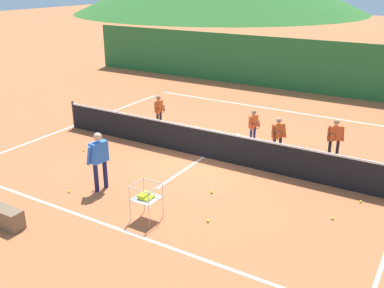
{
  "coord_description": "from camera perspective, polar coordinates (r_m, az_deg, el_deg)",
  "views": [
    {
      "loc": [
        6.46,
        -11.41,
        5.47
      ],
      "look_at": [
        0.34,
        -1.28,
        0.94
      ],
      "focal_mm": 41.23,
      "sensor_mm": 36.0,
      "label": 1
    }
  ],
  "objects": [
    {
      "name": "tennis_ball_0",
      "position": [
        12.22,
        20.99,
        -6.97
      ],
      "size": [
        0.07,
        0.07,
        0.07
      ],
      "primitive_type": "sphere",
      "color": "yellow",
      "rests_on": "ground"
    },
    {
      "name": "line_baseline_far",
      "position": [
        19.65,
        10.73,
        4.42
      ],
      "size": [
        11.81,
        0.08,
        0.01
      ],
      "primitive_type": "cube",
      "color": "white",
      "rests_on": "ground"
    },
    {
      "name": "student_1",
      "position": [
        15.24,
        7.96,
        2.62
      ],
      "size": [
        0.41,
        0.63,
        1.21
      ],
      "color": "navy",
      "rests_on": "ground"
    },
    {
      "name": "student_2",
      "position": [
        14.27,
        11.07,
        1.37
      ],
      "size": [
        0.43,
        0.71,
        1.3
      ],
      "color": "black",
      "rests_on": "ground"
    },
    {
      "name": "ball_cart",
      "position": [
        10.52,
        -6.02,
        -6.77
      ],
      "size": [
        0.58,
        0.58,
        0.9
      ],
      "color": "#B7B7BC",
      "rests_on": "ground"
    },
    {
      "name": "line_service_center",
      "position": [
        14.2,
        1.52,
        -1.69
      ],
      "size": [
        0.08,
        5.23,
        0.01
      ],
      "primitive_type": "cube",
      "color": "white",
      "rests_on": "ground"
    },
    {
      "name": "instructor",
      "position": [
        11.99,
        -11.93,
        -1.5
      ],
      "size": [
        0.44,
        0.79,
        1.64
      ],
      "color": "#191E4C",
      "rests_on": "ground"
    },
    {
      "name": "tennis_ball_4",
      "position": [
        15.1,
        -13.85,
        -0.78
      ],
      "size": [
        0.07,
        0.07,
        0.07
      ],
      "primitive_type": "sphere",
      "color": "yellow",
      "rests_on": "ground"
    },
    {
      "name": "line_sideline_west",
      "position": [
        17.69,
        -15.33,
        2.18
      ],
      "size": [
        0.08,
        11.1,
        0.01
      ],
      "primitive_type": "cube",
      "color": "white",
      "rests_on": "ground"
    },
    {
      "name": "tennis_ball_5",
      "position": [
        11.9,
        2.58,
        -6.25
      ],
      "size": [
        0.07,
        0.07,
        0.07
      ],
      "primitive_type": "sphere",
      "color": "yellow",
      "rests_on": "ground"
    },
    {
      "name": "tennis_ball_2",
      "position": [
        12.37,
        -15.64,
        -5.95
      ],
      "size": [
        0.07,
        0.07,
        0.07
      ],
      "primitive_type": "sphere",
      "color": "yellow",
      "rests_on": "ground"
    },
    {
      "name": "ground_plane",
      "position": [
        14.21,
        1.52,
        -1.7
      ],
      "size": [
        120.0,
        120.0,
        0.0
      ],
      "primitive_type": "plane",
      "color": "#BC6038"
    },
    {
      "name": "student_3",
      "position": [
        14.43,
        18.01,
        1.03
      ],
      "size": [
        0.53,
        0.65,
        1.34
      ],
      "color": "black",
      "rests_on": "ground"
    },
    {
      "name": "windscreen_fence",
      "position": [
        22.73,
        14.32,
        9.75
      ],
      "size": [
        25.97,
        0.08,
        2.61
      ],
      "primitive_type": "cube",
      "color": "#286B33",
      "rests_on": "ground"
    },
    {
      "name": "line_baseline_near",
      "position": [
        10.75,
        -11.4,
        -10.06
      ],
      "size": [
        11.81,
        0.08,
        0.01
      ],
      "primitive_type": "cube",
      "color": "white",
      "rests_on": "ground"
    },
    {
      "name": "student_0",
      "position": [
        16.84,
        -4.29,
        4.63
      ],
      "size": [
        0.46,
        0.58,
        1.25
      ],
      "color": "black",
      "rests_on": "ground"
    },
    {
      "name": "tennis_net",
      "position": [
        14.02,
        1.54,
        0.18
      ],
      "size": [
        11.51,
        0.08,
        1.05
      ],
      "color": "#333338",
      "rests_on": "ground"
    },
    {
      "name": "tennis_ball_1",
      "position": [
        10.6,
        2.07,
        -9.92
      ],
      "size": [
        0.07,
        0.07,
        0.07
      ],
      "primitive_type": "sphere",
      "color": "yellow",
      "rests_on": "ground"
    },
    {
      "name": "tennis_ball_3",
      "position": [
        11.22,
        17.74,
        -9.14
      ],
      "size": [
        0.07,
        0.07,
        0.07
      ],
      "primitive_type": "sphere",
      "color": "yellow",
      "rests_on": "ground"
    }
  ]
}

